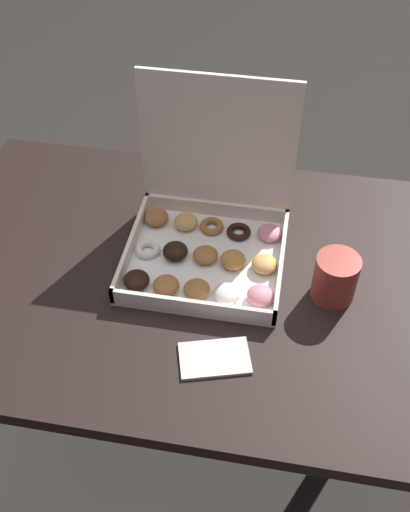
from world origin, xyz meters
TOP-DOWN VIEW (x-y plane):
  - ground_plane at (0.00, 0.00)m, footprint 8.00×8.00m
  - dining_table at (0.00, 0.00)m, footprint 1.09×0.72m
  - donut_box at (0.01, 0.07)m, footprint 0.31×0.29m
  - coffee_mug at (0.26, -0.01)m, footprint 0.08×0.08m
  - paper_napkin at (0.06, -0.19)m, footprint 0.14×0.11m

SIDE VIEW (x-z plane):
  - ground_plane at x=0.00m, z-range 0.00..0.00m
  - dining_table at x=0.00m, z-range 0.26..1.01m
  - paper_napkin at x=0.06m, z-range 0.75..0.76m
  - coffee_mug at x=0.26m, z-range 0.76..0.85m
  - donut_box at x=0.01m, z-range 0.65..0.98m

